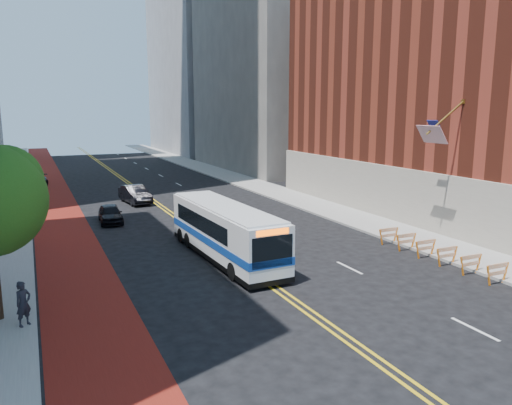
{
  "coord_description": "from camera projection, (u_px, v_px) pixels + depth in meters",
  "views": [
    {
      "loc": [
        -9.79,
        -14.41,
        8.03
      ],
      "look_at": [
        0.42,
        8.0,
        3.43
      ],
      "focal_mm": 35.0,
      "sensor_mm": 36.0,
      "label": 1
    }
  ],
  "objects": [
    {
      "name": "ground",
      "position": [
        336.0,
        331.0,
        18.36
      ],
      "size": [
        160.0,
        160.0,
        0.0
      ],
      "primitive_type": "plane",
      "color": "black",
      "rests_on": "ground"
    },
    {
      "name": "sidewalk_left",
      "position": [
        4.0,
        209.0,
        40.29
      ],
      "size": [
        4.0,
        140.0,
        0.15
      ],
      "primitive_type": "cube",
      "color": "gray",
      "rests_on": "ground"
    },
    {
      "name": "sidewalk_right",
      "position": [
        270.0,
        190.0,
        50.07
      ],
      "size": [
        4.0,
        140.0,
        0.15
      ],
      "primitive_type": "cube",
      "color": "gray",
      "rests_on": "ground"
    },
    {
      "name": "bus_lane_paint",
      "position": [
        56.0,
        206.0,
        41.89
      ],
      "size": [
        3.6,
        140.0,
        0.01
      ],
      "primitive_type": "cube",
      "color": "maroon",
      "rests_on": "ground"
    },
    {
      "name": "center_line_inner",
      "position": [
        149.0,
        200.0,
        45.12
      ],
      "size": [
        0.14,
        140.0,
        0.01
      ],
      "primitive_type": "cube",
      "color": "gold",
      "rests_on": "ground"
    },
    {
      "name": "center_line_outer",
      "position": [
        153.0,
        199.0,
        45.27
      ],
      "size": [
        0.14,
        140.0,
        0.01
      ],
      "primitive_type": "cube",
      "color": "gold",
      "rests_on": "ground"
    },
    {
      "name": "lane_dashes",
      "position": [
        179.0,
        184.0,
        54.3
      ],
      "size": [
        0.14,
        98.2,
        0.01
      ],
      "color": "silver",
      "rests_on": "ground"
    },
    {
      "name": "brick_building",
      "position": [
        504.0,
        68.0,
        36.01
      ],
      "size": [
        18.73,
        36.0,
        22.0
      ],
      "color": "maroon",
      "rests_on": "ground"
    },
    {
      "name": "midrise_right_near",
      "position": [
        286.0,
        19.0,
        66.99
      ],
      "size": [
        18.0,
        26.0,
        40.0
      ],
      "primitive_type": "cube",
      "color": "slate",
      "rests_on": "ground"
    },
    {
      "name": "midrise_right_far",
      "position": [
        216.0,
        3.0,
        92.85
      ],
      "size": [
        20.0,
        28.0,
        55.0
      ],
      "primitive_type": "cube",
      "color": "gray",
      "rests_on": "ground"
    },
    {
      "name": "construction_barriers",
      "position": [
        458.0,
        257.0,
        25.21
      ],
      "size": [
        1.42,
        10.91,
        1.0
      ],
      "color": "orange",
      "rests_on": "ground"
    },
    {
      "name": "transit_bus",
      "position": [
        224.0,
        231.0,
        27.08
      ],
      "size": [
        2.78,
        10.86,
        2.96
      ],
      "rotation": [
        0.0,
        0.0,
        0.04
      ],
      "color": "silver",
      "rests_on": "ground"
    },
    {
      "name": "car_a",
      "position": [
        110.0,
        214.0,
        35.82
      ],
      "size": [
        1.77,
        3.94,
        1.31
      ],
      "primitive_type": "imported",
      "rotation": [
        0.0,
        0.0,
        -0.06
      ],
      "color": "black",
      "rests_on": "ground"
    },
    {
      "name": "car_b",
      "position": [
        135.0,
        194.0,
        43.27
      ],
      "size": [
        2.24,
        4.86,
        1.54
      ],
      "primitive_type": "imported",
      "rotation": [
        0.0,
        0.0,
        0.13
      ],
      "color": "black",
      "rests_on": "ground"
    },
    {
      "name": "car_c",
      "position": [
        37.0,
        182.0,
        51.41
      ],
      "size": [
        2.55,
        4.65,
        1.28
      ],
      "primitive_type": "imported",
      "rotation": [
        0.0,
        0.0,
        -0.18
      ],
      "color": "black",
      "rests_on": "ground"
    },
    {
      "name": "pedestrian",
      "position": [
        23.0,
        304.0,
        18.33
      ],
      "size": [
        0.74,
        0.7,
        1.7
      ],
      "primitive_type": "imported",
      "rotation": [
        0.0,
        0.0,
        0.65
      ],
      "color": "black",
      "rests_on": "sidewalk_left"
    }
  ]
}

